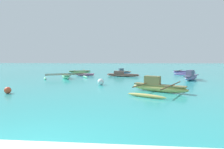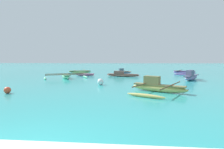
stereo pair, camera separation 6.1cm
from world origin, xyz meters
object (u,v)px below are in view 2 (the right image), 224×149
(moored_boat_4, at_px, (123,72))
(mooring_buoy_1, at_px, (7,90))
(moored_boat_1, at_px, (80,71))
(moored_boat_3, at_px, (184,72))
(moored_boat_2, at_px, (85,74))
(moored_boat_0, at_px, (191,77))
(moored_boat_5, at_px, (66,76))
(moored_boat_6, at_px, (122,75))
(moored_boat_7, at_px, (157,87))
(mooring_buoy_2, at_px, (101,82))

(moored_boat_4, distance_m, mooring_buoy_1, 16.80)
(moored_boat_1, xyz_separation_m, moored_boat_3, (16.08, -2.54, 0.10))
(moored_boat_2, bearing_deg, mooring_buoy_1, -87.70)
(moored_boat_0, xyz_separation_m, moored_boat_2, (-11.86, 3.82, -0.18))
(moored_boat_2, bearing_deg, moored_boat_5, -102.80)
(moored_boat_4, height_order, moored_boat_6, moored_boat_4)
(moored_boat_3, relative_size, moored_boat_7, 0.93)
(moored_boat_0, relative_size, moored_boat_2, 1.18)
(moored_boat_3, xyz_separation_m, moored_boat_6, (-8.83, -4.45, -0.02))
(mooring_buoy_2, bearing_deg, mooring_buoy_1, -140.64)
(moored_boat_7, bearing_deg, moored_boat_4, 129.55)
(moored_boat_4, height_order, moored_boat_7, moored_boat_7)
(moored_boat_2, height_order, moored_boat_6, moored_boat_6)
(moored_boat_4, relative_size, moored_boat_6, 0.92)
(moored_boat_1, relative_size, moored_boat_4, 1.26)
(moored_boat_3, bearing_deg, moored_boat_5, -125.22)
(moored_boat_0, distance_m, mooring_buoy_1, 15.99)
(moored_boat_0, distance_m, moored_boat_6, 7.81)
(moored_boat_3, xyz_separation_m, moored_boat_7, (-6.31, -14.78, 0.06))
(moored_boat_0, height_order, mooring_buoy_2, moored_boat_0)
(moored_boat_1, distance_m, moored_boat_3, 16.28)
(moored_boat_0, relative_size, mooring_buoy_2, 6.08)
(moored_boat_5, bearing_deg, mooring_buoy_1, -29.61)
(mooring_buoy_2, bearing_deg, moored_boat_1, 111.38)
(moored_boat_5, height_order, moored_boat_7, moored_boat_7)
(moored_boat_2, distance_m, moored_boat_3, 14.21)
(moored_boat_6, distance_m, mooring_buoy_2, 7.72)
(moored_boat_1, distance_m, mooring_buoy_2, 15.62)
(moored_boat_2, height_order, mooring_buoy_1, mooring_buoy_1)
(moored_boat_4, xyz_separation_m, mooring_buoy_1, (-6.59, -15.46, -0.07))
(moored_boat_1, relative_size, moored_boat_3, 1.07)
(moored_boat_1, xyz_separation_m, moored_boat_4, (7.24, -3.22, 0.11))
(moored_boat_2, relative_size, moored_boat_5, 0.54)
(mooring_buoy_2, bearing_deg, moored_boat_5, 133.73)
(moored_boat_0, bearing_deg, moored_boat_4, 80.46)
(mooring_buoy_1, bearing_deg, mooring_buoy_2, 39.36)
(moored_boat_2, bearing_deg, moored_boat_4, 45.04)
(moored_boat_4, distance_m, moored_boat_7, 14.32)
(moored_boat_1, relative_size, mooring_buoy_1, 12.16)
(moored_boat_3, xyz_separation_m, moored_boat_5, (-15.02, -7.16, -0.02))
(moored_boat_6, bearing_deg, moored_boat_1, 147.68)
(moored_boat_6, relative_size, moored_boat_7, 0.86)
(moored_boat_1, distance_m, moored_boat_4, 7.93)
(moored_boat_0, relative_size, moored_boat_6, 0.75)
(moored_boat_4, bearing_deg, moored_boat_2, -168.99)
(moored_boat_1, xyz_separation_m, moored_boat_5, (1.06, -9.70, 0.08))
(mooring_buoy_2, bearing_deg, moored_boat_7, -34.22)
(mooring_buoy_1, distance_m, mooring_buoy_2, 6.52)
(moored_boat_4, height_order, mooring_buoy_2, moored_boat_4)
(moored_boat_6, distance_m, moored_boat_7, 10.63)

